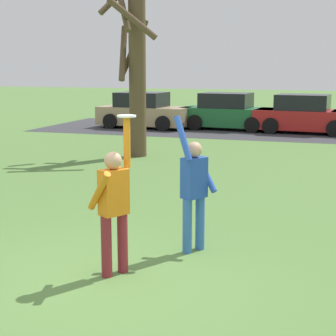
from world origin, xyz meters
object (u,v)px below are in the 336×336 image
(frisbee_disc, at_px, (127,116))
(parked_car_tan, at_px, (144,112))
(person_catcher, at_px, (114,202))
(parked_car_red, at_px, (305,115))
(person_defender, at_px, (194,187))
(parked_car_green, at_px, (228,113))
(bare_tree_tall, at_px, (135,66))

(frisbee_disc, xyz_separation_m, parked_car_tan, (-5.88, 16.60, -1.37))
(person_catcher, xyz_separation_m, parked_car_red, (1.26, 17.02, -0.25))
(person_defender, relative_size, parked_car_green, 0.48)
(person_catcher, xyz_separation_m, frisbee_disc, (0.12, 0.19, 1.11))
(frisbee_disc, height_order, parked_car_red, frisbee_disc)
(person_defender, xyz_separation_m, bare_tree_tall, (-4.00, 8.04, 1.77))
(parked_car_tan, distance_m, bare_tree_tall, 8.19)
(frisbee_disc, xyz_separation_m, parked_car_green, (-2.16, 17.18, -1.37))
(person_defender, height_order, bare_tree_tall, bare_tree_tall)
(parked_car_tan, bearing_deg, parked_car_green, 13.59)
(parked_car_tan, relative_size, parked_car_red, 1.00)
(bare_tree_tall, bearing_deg, parked_car_tan, 108.45)
(parked_car_tan, distance_m, parked_car_red, 7.03)
(parked_car_red, height_order, bare_tree_tall, bare_tree_tall)
(person_catcher, bearing_deg, parked_car_green, 38.12)
(parked_car_green, relative_size, parked_car_red, 1.00)
(person_defender, distance_m, parked_car_green, 16.39)
(frisbee_disc, distance_m, parked_car_tan, 17.67)
(person_catcher, relative_size, parked_car_red, 0.49)
(parked_car_red, bearing_deg, parked_car_tan, -173.46)
(bare_tree_tall, bearing_deg, parked_car_red, 59.78)
(parked_car_tan, relative_size, bare_tree_tall, 0.74)
(frisbee_disc, bearing_deg, bare_tree_tall, 110.38)
(person_catcher, xyz_separation_m, bare_tree_tall, (-3.25, 9.26, 1.77))
(parked_car_red, bearing_deg, parked_car_green, 178.53)
(bare_tree_tall, bearing_deg, frisbee_disc, -69.62)
(frisbee_disc, xyz_separation_m, parked_car_red, (1.15, 16.83, -1.37))
(parked_car_red, bearing_deg, person_catcher, -89.52)
(frisbee_disc, relative_size, parked_car_red, 0.06)
(parked_car_green, distance_m, parked_car_red, 3.32)
(person_catcher, height_order, bare_tree_tall, bare_tree_tall)
(bare_tree_tall, bearing_deg, person_defender, -63.53)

